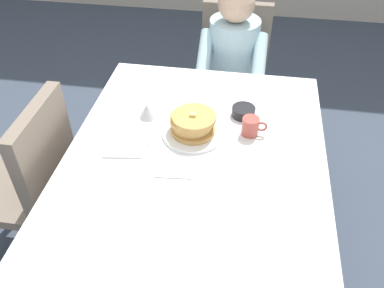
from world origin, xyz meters
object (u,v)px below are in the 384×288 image
at_px(spoon_near_edge, 173,177).
at_px(knife_right_of_plate, 235,141).
at_px(cup_coffee, 251,126).
at_px(bowl_butter, 243,112).
at_px(chair_diner, 233,68).
at_px(chair_left_side, 33,177).
at_px(syrup_pitcher, 147,111).
at_px(diner_person, 232,60).
at_px(breakfast_stack, 193,123).
at_px(plate_breakfast, 193,133).
at_px(dining_table_main, 194,177).
at_px(fork_left_of_plate, 151,132).

bearing_deg(spoon_near_edge, knife_right_of_plate, 44.53).
distance_m(cup_coffee, bowl_butter, 0.14).
relative_size(chair_diner, chair_left_side, 1.00).
height_order(chair_left_side, syrup_pitcher, chair_left_side).
height_order(diner_person, syrup_pitcher, diner_person).
distance_m(chair_diner, breakfast_stack, 1.03).
distance_m(diner_person, spoon_near_edge, 1.13).
xyz_separation_m(cup_coffee, syrup_pitcher, (-0.49, 0.05, -0.01)).
height_order(chair_left_side, plate_breakfast, chair_left_side).
height_order(dining_table_main, cup_coffee, cup_coffee).
relative_size(bowl_butter, knife_right_of_plate, 0.55).
relative_size(breakfast_stack, knife_right_of_plate, 1.04).
distance_m(breakfast_stack, knife_right_of_plate, 0.20).
distance_m(dining_table_main, diner_person, 1.02).
height_order(bowl_butter, fork_left_of_plate, bowl_butter).
bearing_deg(plate_breakfast, chair_diner, 83.57).
bearing_deg(chair_left_side, plate_breakfast, -76.24).
bearing_deg(chair_diner, spoon_near_edge, 83.41).
distance_m(plate_breakfast, cup_coffee, 0.26).
relative_size(diner_person, breakfast_stack, 5.38).
distance_m(breakfast_stack, syrup_pitcher, 0.25).
bearing_deg(knife_right_of_plate, breakfast_stack, 86.10).
relative_size(dining_table_main, cup_coffee, 13.49).
xyz_separation_m(diner_person, breakfast_stack, (-0.11, -0.83, 0.13)).
bearing_deg(spoon_near_edge, cup_coffee, 43.57).
bearing_deg(plate_breakfast, knife_right_of_plate, -6.01).
distance_m(chair_diner, knife_right_of_plate, 1.03).
height_order(diner_person, cup_coffee, diner_person).
relative_size(chair_left_side, spoon_near_edge, 6.20).
height_order(syrup_pitcher, knife_right_of_plate, syrup_pitcher).
bearing_deg(breakfast_stack, syrup_pitcher, 159.16).
bearing_deg(dining_table_main, breakfast_stack, 100.18).
height_order(chair_left_side, spoon_near_edge, chair_left_side).
height_order(knife_right_of_plate, spoon_near_edge, same).
bearing_deg(cup_coffee, plate_breakfast, -170.32).
relative_size(diner_person, plate_breakfast, 4.00).
distance_m(syrup_pitcher, spoon_near_edge, 0.42).
bearing_deg(syrup_pitcher, bowl_butter, 11.18).
height_order(dining_table_main, spoon_near_edge, spoon_near_edge).
bearing_deg(chair_diner, dining_table_main, 86.09).
relative_size(diner_person, fork_left_of_plate, 6.22).
bearing_deg(chair_left_side, chair_diner, -36.02).
xyz_separation_m(cup_coffee, fork_left_of_plate, (-0.44, -0.06, -0.04)).
distance_m(plate_breakfast, syrup_pitcher, 0.25).
distance_m(breakfast_stack, fork_left_of_plate, 0.20).
height_order(chair_diner, syrup_pitcher, chair_diner).
bearing_deg(diner_person, bowl_butter, 98.87).
relative_size(breakfast_stack, spoon_near_edge, 1.39).
bearing_deg(plate_breakfast, dining_table_main, -80.11).
height_order(dining_table_main, fork_left_of_plate, fork_left_of_plate).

